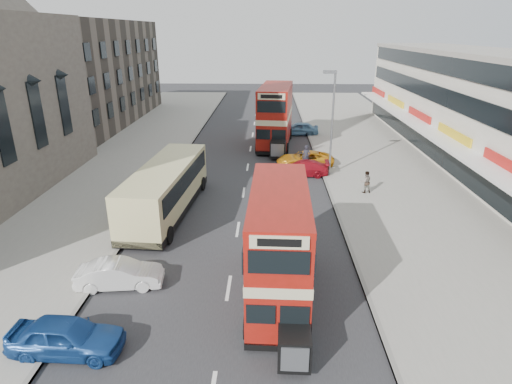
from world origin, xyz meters
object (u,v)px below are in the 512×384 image
(car_left_near, at_px, (66,336))
(bus_second, at_px, (275,116))
(pedestrian_near, at_px, (366,182))
(car_left_front, at_px, (120,274))
(street_lamp, at_px, (332,116))
(car_right_a, at_px, (302,168))
(bus_main, at_px, (279,245))
(car_right_b, at_px, (305,159))
(car_right_c, at_px, (299,129))
(cyclist, at_px, (306,163))
(coach, at_px, (166,187))

(car_left_near, bearing_deg, bus_second, -12.87)
(pedestrian_near, bearing_deg, bus_second, -75.45)
(car_left_front, bearing_deg, street_lamp, -41.80)
(car_left_near, relative_size, car_left_front, 1.06)
(car_left_near, distance_m, pedestrian_near, 21.33)
(car_right_a, bearing_deg, bus_main, -5.86)
(car_left_front, height_order, pedestrian_near, pedestrian_near)
(pedestrian_near, bearing_deg, car_right_b, -69.47)
(bus_second, distance_m, car_right_c, 5.72)
(car_right_c, height_order, cyclist, cyclist)
(street_lamp, height_order, coach, street_lamp)
(car_right_a, bearing_deg, car_right_b, 172.09)
(car_left_near, xyz_separation_m, cyclist, (10.19, 21.01, 0.08))
(car_right_b, bearing_deg, car_left_front, -35.68)
(car_right_a, height_order, car_right_c, car_right_c)
(car_left_front, distance_m, car_right_b, 20.69)
(bus_second, distance_m, coach, 18.43)
(pedestrian_near, bearing_deg, car_left_front, 31.43)
(bus_main, bearing_deg, cyclist, -97.03)
(bus_second, bearing_deg, car_left_near, 80.94)
(car_right_b, height_order, pedestrian_near, pedestrian_near)
(bus_second, relative_size, pedestrian_near, 6.62)
(car_left_front, relative_size, car_right_b, 0.80)
(street_lamp, xyz_separation_m, car_left_near, (-11.91, -20.22, -4.10))
(pedestrian_near, bearing_deg, car_right_a, -54.73)
(cyclist, bearing_deg, pedestrian_near, -44.37)
(street_lamp, xyz_separation_m, car_right_c, (-1.43, 13.91, -4.06))
(coach, distance_m, cyclist, 12.65)
(car_right_b, height_order, car_right_c, car_right_c)
(coach, height_order, car_right_c, coach)
(car_right_c, relative_size, cyclist, 1.89)
(car_left_front, height_order, cyclist, cyclist)
(coach, height_order, car_right_b, coach)
(street_lamp, height_order, bus_main, street_lamp)
(street_lamp, bearing_deg, car_right_b, 126.83)
(car_right_c, distance_m, cyclist, 13.13)
(coach, xyz_separation_m, car_right_a, (9.06, 7.60, -1.08))
(bus_second, xyz_separation_m, coach, (-7.04, -16.99, -1.30))
(bus_main, height_order, bus_second, bus_second)
(coach, relative_size, car_left_near, 2.71)
(car_right_b, relative_size, cyclist, 2.11)
(car_right_b, bearing_deg, car_right_c, 171.06)
(bus_second, relative_size, car_right_a, 2.51)
(car_left_front, distance_m, pedestrian_near, 17.98)
(coach, height_order, car_left_front, coach)
(bus_main, relative_size, car_right_a, 2.05)
(street_lamp, bearing_deg, car_left_near, -120.49)
(street_lamp, xyz_separation_m, bus_main, (-4.32, -16.55, -2.30))
(street_lamp, relative_size, car_right_b, 1.71)
(cyclist, bearing_deg, coach, -130.41)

